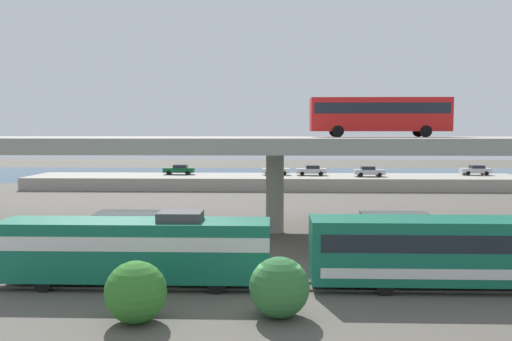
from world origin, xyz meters
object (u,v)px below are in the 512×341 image
parked_car_0 (179,169)px  parked_car_2 (476,170)px  transit_bus_on_overpass (380,113)px  parked_car_3 (311,170)px  service_truck_west (118,232)px  parked_car_4 (276,170)px  parked_car_1 (369,171)px  service_truck_east (382,234)px  train_locomotive (122,247)px

parked_car_0 → parked_car_2: (44.93, 0.40, -0.00)m
transit_bus_on_overpass → parked_car_3: size_ratio=2.68×
transit_bus_on_overpass → service_truck_west: (-19.94, -11.28, -8.45)m
service_truck_west → parked_car_4: bearing=-103.7°
service_truck_west → parked_car_2: (41.20, 45.93, 0.93)m
parked_car_0 → service_truck_west: bearing=94.7°
parked_car_4 → parked_car_0: bearing=178.2°
parked_car_2 → transit_bus_on_overpass: bearing=58.5°
transit_bus_on_overpass → parked_car_1: bearing=81.5°
service_truck_west → parked_car_4: parked_car_4 is taller
transit_bus_on_overpass → parked_car_2: bearing=58.5°
parked_car_4 → service_truck_west: bearing=-103.7°
service_truck_east → parked_car_2: parked_car_2 is taller
train_locomotive → parked_car_2: 65.79m
service_truck_east → parked_car_3: (-1.70, 44.63, 0.93)m
train_locomotive → parked_car_3: train_locomotive is taller
service_truck_east → parked_car_2: (23.12, 45.93, 0.93)m
parked_car_4 → parked_car_1: bearing=-9.1°
train_locomotive → parked_car_2: train_locomotive is taller
parked_car_2 → parked_car_4: same height
parked_car_2 → parked_car_1: bearing=10.5°
parked_car_0 → parked_car_2: bearing=-179.5°
service_truck_west → parked_car_1: size_ratio=1.55×
train_locomotive → parked_car_1: train_locomotive is taller
parked_car_1 → parked_car_4: 13.81m
service_truck_west → parked_car_3: (16.39, 44.63, 0.93)m
parked_car_3 → parked_car_4: 5.39m
train_locomotive → service_truck_west: bearing=-72.1°
parked_car_3 → service_truck_west: bearing=69.8°
service_truck_east → parked_car_3: size_ratio=1.52×
service_truck_east → parked_car_4: (-7.07, 45.05, 0.93)m
parked_car_0 → parked_car_2: size_ratio=1.06×
transit_bus_on_overpass → parked_car_1: transit_bus_on_overpass is taller
parked_car_1 → parked_car_4: (-13.64, 2.18, -0.00)m
parked_car_1 → parked_car_3: same height
train_locomotive → parked_car_4: 52.91m
service_truck_east → parked_car_4: size_ratio=1.67×
transit_bus_on_overpass → service_truck_east: transit_bus_on_overpass is taller
train_locomotive → service_truck_west: 7.51m
train_locomotive → parked_car_1: bearing=-114.1°
train_locomotive → parked_car_1: size_ratio=3.63×
parked_car_1 → parked_car_4: bearing=170.9°
parked_car_1 → parked_car_3: size_ratio=0.98×
transit_bus_on_overpass → parked_car_4: bearing=104.8°
train_locomotive → parked_car_0: (-6.03, 52.66, 0.37)m
service_truck_east → parked_car_3: 44.67m
train_locomotive → service_truck_east: bearing=-155.7°
transit_bus_on_overpass → service_truck_west: transit_bus_on_overpass is taller
service_truck_east → parked_car_0: 50.49m
parked_car_2 → parked_car_4: size_ratio=1.08×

